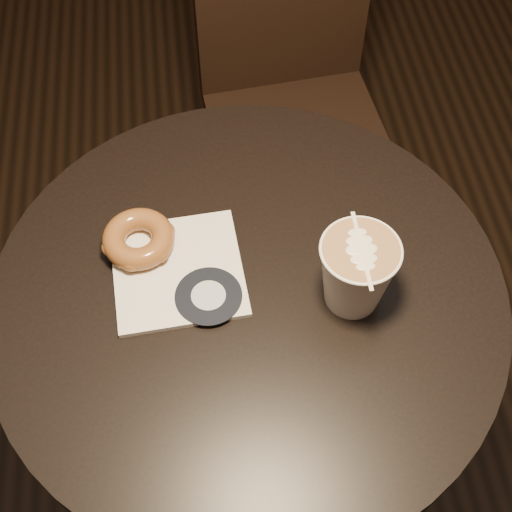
% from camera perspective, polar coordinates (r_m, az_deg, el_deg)
% --- Properties ---
extents(cafe_table, '(0.70, 0.70, 0.75)m').
position_cam_1_polar(cafe_table, '(1.13, -0.58, -7.94)').
color(cafe_table, black).
rests_on(cafe_table, ground).
extents(chair, '(0.41, 0.41, 0.93)m').
position_cam_1_polar(chair, '(1.58, 2.77, 14.43)').
color(chair, black).
rests_on(chair, ground).
extents(pastry_bag, '(0.18, 0.18, 0.01)m').
position_cam_1_polar(pastry_bag, '(0.98, -6.26, -1.17)').
color(pastry_bag, white).
rests_on(pastry_bag, cafe_table).
extents(doughnut, '(0.10, 0.10, 0.03)m').
position_cam_1_polar(doughnut, '(0.99, -9.39, 1.36)').
color(doughnut, brown).
rests_on(doughnut, pastry_bag).
extents(latte_cup, '(0.10, 0.10, 0.11)m').
position_cam_1_polar(latte_cup, '(0.91, 7.99, -1.44)').
color(latte_cup, white).
rests_on(latte_cup, cafe_table).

